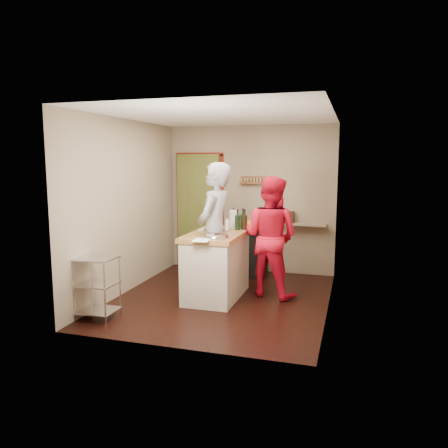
% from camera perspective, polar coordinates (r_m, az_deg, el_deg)
% --- Properties ---
extents(floor, '(3.50, 3.50, 0.00)m').
position_cam_1_polar(floor, '(6.43, -0.29, -9.73)').
color(floor, black).
rests_on(floor, ground).
extents(back_wall, '(3.00, 0.44, 2.60)m').
position_cam_1_polar(back_wall, '(8.05, -0.93, 2.18)').
color(back_wall, gray).
rests_on(back_wall, ground).
extents(left_wall, '(0.04, 3.50, 2.60)m').
position_cam_1_polar(left_wall, '(6.74, -12.59, 2.23)').
color(left_wall, gray).
rests_on(left_wall, ground).
extents(right_wall, '(0.04, 3.50, 2.60)m').
position_cam_1_polar(right_wall, '(5.89, 13.80, 1.34)').
color(right_wall, gray).
rests_on(right_wall, ground).
extents(ceiling, '(3.00, 3.50, 0.02)m').
position_cam_1_polar(ceiling, '(6.14, -0.30, 14.10)').
color(ceiling, white).
rests_on(ceiling, back_wall).
extents(stove, '(0.60, 0.63, 1.00)m').
position_cam_1_polar(stove, '(7.63, 3.20, -3.36)').
color(stove, black).
rests_on(stove, ground).
extents(wire_shelving, '(0.48, 0.40, 0.80)m').
position_cam_1_polar(wire_shelving, '(5.78, -16.25, -7.60)').
color(wire_shelving, silver).
rests_on(wire_shelving, ground).
extents(island, '(0.75, 1.40, 1.26)m').
position_cam_1_polar(island, '(6.38, -0.98, -5.18)').
color(island, beige).
rests_on(island, ground).
extents(person_stripe, '(0.53, 0.75, 1.96)m').
position_cam_1_polar(person_stripe, '(6.24, -1.24, -0.98)').
color(person_stripe, '#A9A9AE').
rests_on(person_stripe, ground).
extents(person_red, '(1.02, 0.89, 1.77)m').
position_cam_1_polar(person_red, '(6.42, 6.09, -1.66)').
color(person_red, red).
rests_on(person_red, ground).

